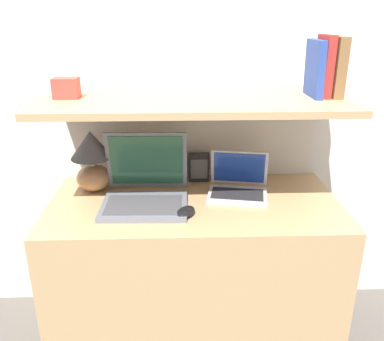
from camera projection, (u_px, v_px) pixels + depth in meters
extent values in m
cube|color=silver|center=(191.00, 83.00, 1.93)|extent=(6.00, 0.05, 2.40)
cube|color=tan|center=(194.00, 274.00, 1.88)|extent=(1.24, 0.61, 0.75)
cube|color=silver|center=(192.00, 204.00, 2.11)|extent=(1.24, 0.04, 1.16)
cube|color=tan|center=(194.00, 101.00, 1.66)|extent=(1.24, 0.55, 0.03)
ellipsoid|color=#B27A4C|center=(94.00, 178.00, 1.84)|extent=(0.16, 0.16, 0.12)
cylinder|color=tan|center=(92.00, 162.00, 1.82)|extent=(0.02, 0.02, 0.04)
cone|color=#4C4C51|center=(91.00, 145.00, 1.79)|extent=(0.18, 0.18, 0.12)
cube|color=slate|center=(144.00, 206.00, 1.68)|extent=(0.36, 0.27, 0.02)
cube|color=#47474C|center=(144.00, 205.00, 1.67)|extent=(0.32, 0.19, 0.00)
cube|color=slate|center=(147.00, 160.00, 1.78)|extent=(0.35, 0.07, 0.27)
cube|color=#235138|center=(147.00, 161.00, 1.78)|extent=(0.32, 0.06, 0.24)
cube|color=silver|center=(237.00, 196.00, 1.78)|extent=(0.28, 0.22, 0.02)
cube|color=#232326|center=(237.00, 194.00, 1.77)|extent=(0.24, 0.16, 0.00)
cube|color=silver|center=(239.00, 168.00, 1.84)|extent=(0.26, 0.09, 0.17)
cube|color=navy|center=(239.00, 168.00, 1.84)|extent=(0.23, 0.07, 0.15)
ellipsoid|color=black|center=(185.00, 212.00, 1.62)|extent=(0.11, 0.12, 0.03)
cube|color=black|center=(199.00, 167.00, 1.95)|extent=(0.10, 0.05, 0.13)
cube|color=#59595B|center=(199.00, 169.00, 1.92)|extent=(0.08, 0.00, 0.09)
cube|color=brown|center=(335.00, 67.00, 1.63)|extent=(0.04, 0.15, 0.24)
cube|color=#A82823|center=(324.00, 66.00, 1.63)|extent=(0.03, 0.14, 0.24)
cube|color=#284293|center=(315.00, 69.00, 1.63)|extent=(0.03, 0.18, 0.22)
cube|color=#CC3D33|center=(66.00, 88.00, 1.62)|extent=(0.10, 0.08, 0.08)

